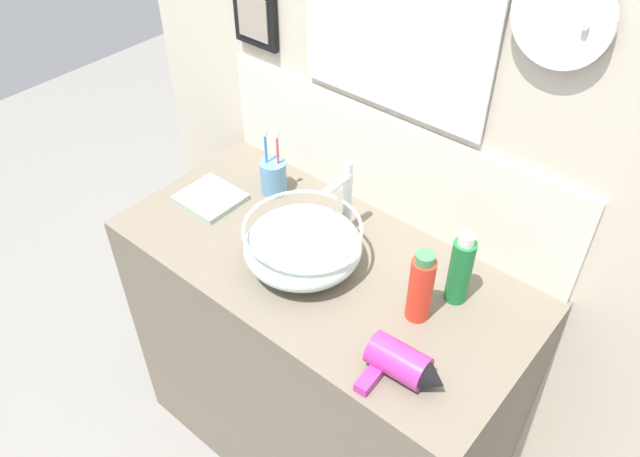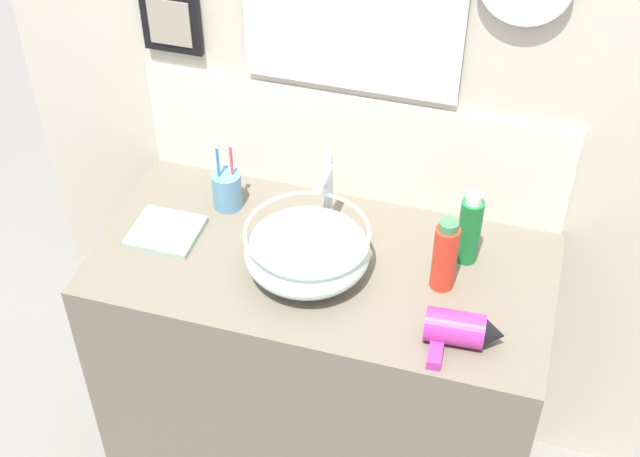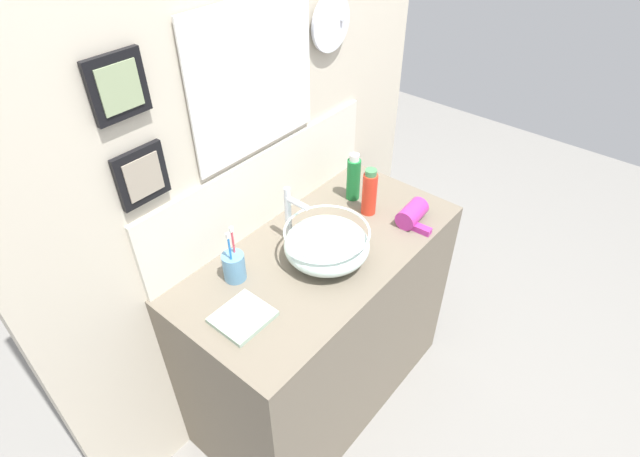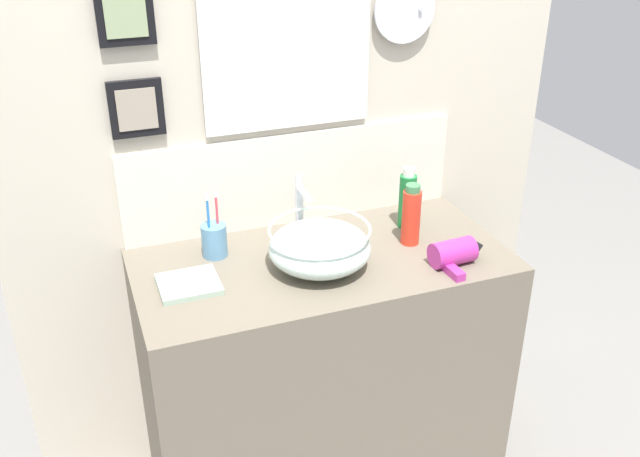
# 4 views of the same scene
# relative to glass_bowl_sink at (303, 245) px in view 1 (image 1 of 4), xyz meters

# --- Properties ---
(ground_plane) EXTENTS (6.00, 6.00, 0.00)m
(ground_plane) POSITION_rel_glass_bowl_sink_xyz_m (0.03, 0.04, -0.92)
(ground_plane) COLOR gray
(vanity_counter) EXTENTS (1.09, 0.54, 0.85)m
(vanity_counter) POSITION_rel_glass_bowl_sink_xyz_m (0.03, 0.04, -0.49)
(vanity_counter) COLOR #6B6051
(vanity_counter) RESTS_ON ground
(back_panel) EXTENTS (1.77, 0.10, 2.55)m
(back_panel) POSITION_rel_glass_bowl_sink_xyz_m (0.02, 0.34, 0.36)
(back_panel) COLOR beige
(back_panel) RESTS_ON ground
(glass_bowl_sink) EXTENTS (0.29, 0.29, 0.13)m
(glass_bowl_sink) POSITION_rel_glass_bowl_sink_xyz_m (0.00, 0.00, 0.00)
(glass_bowl_sink) COLOR silver
(glass_bowl_sink) RESTS_ON vanity_counter
(faucet) EXTENTS (0.02, 0.10, 0.22)m
(faucet) POSITION_rel_glass_bowl_sink_xyz_m (0.00, 0.16, 0.06)
(faucet) COLOR silver
(faucet) RESTS_ON vanity_counter
(hair_drier) EXTENTS (0.17, 0.14, 0.08)m
(hair_drier) POSITION_rel_glass_bowl_sink_xyz_m (0.38, -0.12, -0.03)
(hair_drier) COLOR #B22D8C
(hair_drier) RESTS_ON vanity_counter
(toothbrush_cup) EXTENTS (0.07, 0.07, 0.20)m
(toothbrush_cup) POSITION_rel_glass_bowl_sink_xyz_m (-0.26, 0.17, -0.01)
(toothbrush_cup) COLOR #598CB2
(toothbrush_cup) RESTS_ON vanity_counter
(lotion_bottle) EXTENTS (0.05, 0.05, 0.20)m
(lotion_bottle) POSITION_rel_glass_bowl_sink_xyz_m (0.35, 0.15, 0.03)
(lotion_bottle) COLOR #197233
(lotion_bottle) RESTS_ON vanity_counter
(soap_dispenser) EXTENTS (0.06, 0.06, 0.19)m
(soap_dispenser) POSITION_rel_glass_bowl_sink_xyz_m (0.31, 0.05, 0.03)
(soap_dispenser) COLOR red
(soap_dispenser) RESTS_ON vanity_counter
(hand_towel) EXTENTS (0.16, 0.15, 0.02)m
(hand_towel) POSITION_rel_glass_bowl_sink_xyz_m (-0.37, 0.03, -0.06)
(hand_towel) COLOR #99B29E
(hand_towel) RESTS_ON vanity_counter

